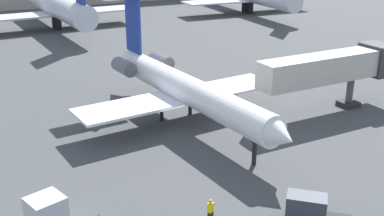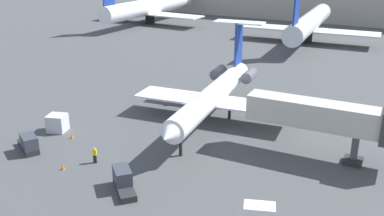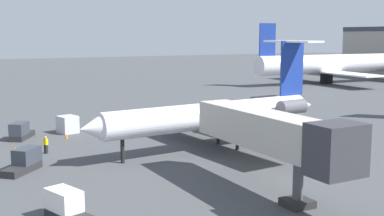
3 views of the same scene
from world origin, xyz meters
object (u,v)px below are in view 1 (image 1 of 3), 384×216
Objects in this scene: regional_jet at (181,85)px; parked_airliner_west_mid at (55,5)px; jet_bridge at (336,67)px; cargo_container_uld at (46,212)px; baggage_tug_lead at (312,212)px; ground_crew_marshaller at (211,211)px.

parked_airliner_west_mid reaches higher than regional_jet.
jet_bridge is at bearing -73.66° from parked_airliner_west_mid.
regional_jet is 1.77× the size of jet_bridge.
cargo_container_uld is 0.07× the size of parked_airliner_west_mid.
baggage_tug_lead is (-0.08, -18.78, -2.72)m from regional_jet.
baggage_tug_lead is 69.66m from parked_airliner_west_mid.
regional_jet is 0.78× the size of parked_airliner_west_mid.
ground_crew_marshaller is 9.96m from cargo_container_uld.
baggage_tug_lead is (5.55, -2.77, -0.02)m from ground_crew_marshaller.
cargo_container_uld is (-14.67, -11.83, -2.55)m from regional_jet.
jet_bridge is 30.78m from cargo_container_uld.
jet_bridge is 0.44× the size of parked_airliner_west_mid.
ground_crew_marshaller is at bearing -109.37° from regional_jet.
jet_bridge is at bearing 30.23° from ground_crew_marshaller.
parked_airliner_west_mid is at bearing 91.31° from regional_jet.
jet_bridge is 24.04m from ground_crew_marshaller.
ground_crew_marshaller is 0.67× the size of cargo_container_uld.
jet_bridge is 6.13× the size of cargo_container_uld.
parked_airliner_west_mid is at bearing 77.83° from cargo_container_uld.
jet_bridge is 21.33m from baggage_tug_lead.
baggage_tug_lead is 1.54× the size of cargo_container_uld.
baggage_tug_lead is at bearing -25.47° from cargo_container_uld.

